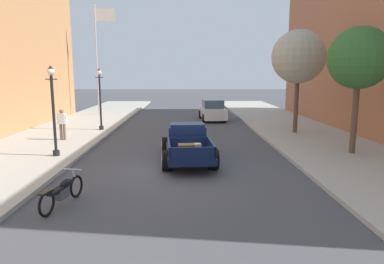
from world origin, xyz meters
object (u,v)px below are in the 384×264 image
at_px(pedestrian_sidewalk_left, 62,123).
at_px(flagpole, 99,49).
at_px(street_lamp_far, 100,94).
at_px(car_background_white, 212,111).
at_px(street_tree_second, 299,57).
at_px(street_tree_nearest, 359,59).
at_px(motorcycle_parked, 62,191).
at_px(hotrod_truck_navy, 187,143).
at_px(street_lamp_near, 53,104).

height_order(pedestrian_sidewalk_left, flagpole, flagpole).
distance_m(pedestrian_sidewalk_left, street_lamp_far, 3.84).
distance_m(car_background_white, street_lamp_far, 9.48).
bearing_deg(street_lamp_far, street_tree_second, -5.59).
height_order(street_lamp_far, street_tree_nearest, street_tree_nearest).
bearing_deg(motorcycle_parked, street_lamp_far, 98.86).
bearing_deg(pedestrian_sidewalk_left, street_tree_nearest, -13.38).
distance_m(street_tree_nearest, street_tree_second, 5.63).
height_order(hotrod_truck_navy, flagpole, flagpole).
xyz_separation_m(car_background_white, pedestrian_sidewalk_left, (-8.75, -8.94, 0.32)).
bearing_deg(motorcycle_parked, street_tree_second, 48.17).
bearing_deg(flagpole, motorcycle_parked, -79.34).
height_order(car_background_white, street_tree_second, street_tree_second).
bearing_deg(street_lamp_near, street_lamp_far, 87.98).
distance_m(hotrod_truck_navy, motorcycle_parked, 6.26).
xyz_separation_m(car_background_white, street_lamp_near, (-7.77, -12.58, 1.62)).
bearing_deg(street_tree_nearest, car_background_white, 113.48).
bearing_deg(street_lamp_far, pedestrian_sidewalk_left, -110.05).
xyz_separation_m(car_background_white, street_tree_second, (4.52, -6.73, 3.87)).
distance_m(hotrod_truck_navy, street_lamp_near, 5.92).
bearing_deg(street_lamp_far, car_background_white, 36.42).
height_order(motorcycle_parked, street_tree_nearest, street_tree_nearest).
bearing_deg(street_tree_second, street_lamp_near, -154.51).
xyz_separation_m(car_background_white, street_lamp_far, (-7.52, -5.55, 1.62)).
bearing_deg(car_background_white, street_lamp_far, -143.58).
bearing_deg(motorcycle_parked, car_background_white, 72.79).
bearing_deg(pedestrian_sidewalk_left, street_tree_second, 9.46).
distance_m(street_lamp_far, flagpole, 9.01).
xyz_separation_m(motorcycle_parked, car_background_white, (5.58, 18.00, 0.33)).
xyz_separation_m(hotrod_truck_navy, car_background_white, (2.08, 12.82, 0.01)).
bearing_deg(street_lamp_near, hotrod_truck_navy, -2.46).
bearing_deg(street_lamp_near, street_tree_nearest, 1.27).
xyz_separation_m(street_lamp_far, flagpole, (-1.93, 8.12, 3.39)).
xyz_separation_m(hotrod_truck_navy, flagpole, (-7.37, 15.40, 5.02)).
distance_m(hotrod_truck_navy, flagpole, 17.79).
bearing_deg(street_lamp_far, hotrod_truck_navy, -53.23).
bearing_deg(pedestrian_sidewalk_left, car_background_white, 45.59).
distance_m(hotrod_truck_navy, car_background_white, 12.99).
distance_m(car_background_white, pedestrian_sidewalk_left, 12.51).
bearing_deg(street_lamp_far, flagpole, 103.38).
height_order(motorcycle_parked, street_lamp_near, street_lamp_near).
relative_size(hotrod_truck_navy, street_lamp_far, 1.30).
bearing_deg(motorcycle_parked, hotrod_truck_navy, 55.96).
height_order(street_tree_nearest, street_tree_second, street_tree_second).
bearing_deg(hotrod_truck_navy, street_tree_nearest, 4.13).
bearing_deg(street_tree_second, hotrod_truck_navy, -137.25).
distance_m(motorcycle_parked, flagpole, 21.61).
relative_size(hotrod_truck_navy, flagpole, 0.55).
bearing_deg(street_lamp_near, flagpole, 96.34).
bearing_deg(hotrod_truck_navy, street_tree_second, 42.75).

